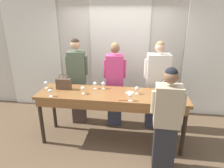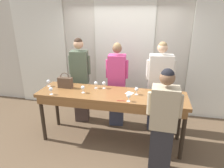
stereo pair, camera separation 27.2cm
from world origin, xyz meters
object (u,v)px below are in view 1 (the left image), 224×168
Objects in this scene: wine_glass_back_left at (95,84)px; guest_cream_sweater at (157,86)px; wine_glass_center_mid at (171,95)px; wine_glass_center_left at (50,91)px; wine_glass_center_right at (159,91)px; host_pouring at (166,120)px; tasting_bar at (111,99)px; wine_glass_back_right at (174,88)px; guest_pink_top at (115,85)px; wine_glass_front_mid at (46,83)px; handbag at (64,84)px; guest_olive_jacket at (78,81)px; wine_glass_front_left at (83,89)px; wine_glass_front_right at (103,84)px; wine_glass_near_host at (137,89)px; wine_glass_back_mid at (130,95)px.

guest_cream_sweater is at bearing 19.91° from wine_glass_back_left.
wine_glass_center_left is at bearing -177.48° from wine_glass_center_mid.
wine_glass_center_left is at bearing -172.31° from wine_glass_center_right.
wine_glass_center_left is 0.08× the size of host_pouring.
tasting_bar is 19.69× the size of wine_glass_back_left.
wine_glass_back_left is at bearing 179.18° from wine_glass_back_right.
host_pouring is at bearing -103.46° from wine_glass_center_mid.
guest_cream_sweater is (1.19, 0.43, -0.15)m from wine_glass_back_left.
guest_pink_top reaches higher than tasting_bar.
wine_glass_front_mid reaches higher than tasting_bar.
guest_olive_jacket is at bearing 79.24° from handbag.
handbag is at bearing 157.64° from wine_glass_front_left.
wine_glass_front_right is at bearing 166.87° from wine_glass_center_right.
tasting_bar is at bearing 146.80° from host_pouring.
wine_glass_front_mid is 2.12m from wine_glass_center_right.
wine_glass_center_right is at bearing -3.73° from handbag.
wine_glass_back_left is at bearing 33.99° from wine_glass_center_left.
wine_glass_front_right is at bearing 164.87° from wine_glass_near_host.
wine_glass_center_mid is at bearing -18.47° from wine_glass_front_right.
wine_glass_back_mid is at bearing -67.54° from guest_pink_top.
wine_glass_front_mid is 0.44m from wine_glass_center_left.
wine_glass_front_right is at bearing 138.08° from wine_glass_back_mid.
wine_glass_near_host is 0.07× the size of guest_cream_sweater.
host_pouring is (0.06, -1.23, -0.08)m from guest_cream_sweater.
wine_glass_center_mid is at bearing -42.52° from wine_glass_center_right.
wine_glass_back_left is (0.16, 0.27, 0.00)m from wine_glass_front_left.
wine_glass_near_host is at bearing -15.13° from wine_glass_front_right.
wine_glass_near_host is (1.48, 0.32, -0.00)m from wine_glass_center_left.
wine_glass_center_right is at bearing -0.69° from tasting_bar.
wine_glass_front_mid is at bearing -179.76° from handbag.
host_pouring is (1.73, -1.23, -0.11)m from guest_olive_jacket.
handbag is at bearing -100.76° from guest_olive_jacket.
wine_glass_back_right is 0.55m from guest_cream_sweater.
wine_glass_front_left is 1.00× the size of wine_glass_back_right.
wine_glass_front_left reaches higher than tasting_bar.
wine_glass_near_host is at bearing -124.74° from guest_cream_sweater.
wine_glass_center_right is (2.11, -0.11, -0.00)m from wine_glass_front_mid.
wine_glass_back_mid is (-0.48, -0.25, 0.00)m from wine_glass_center_right.
wine_glass_front_mid is at bearing 176.94° from wine_glass_center_right.
guest_cream_sweater is (0.40, 0.58, -0.15)m from wine_glass_near_host.
guest_olive_jacket reaches higher than wine_glass_front_mid.
handbag is 2.21× the size of wine_glass_front_right.
wine_glass_center_mid and wine_glass_back_left have the same top height.
wine_glass_center_right is (1.76, -0.11, -0.01)m from handbag.
wine_glass_back_left is at bearing -170.54° from wine_glass_front_right.
host_pouring is at bearing -105.08° from wine_glass_back_right.
wine_glass_back_left and wine_glass_back_right have the same top height.
guest_pink_top is 0.87m from guest_cream_sweater.
wine_glass_center_right is at bearing 2.50° from wine_glass_front_left.
host_pouring reaches higher than handbag.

